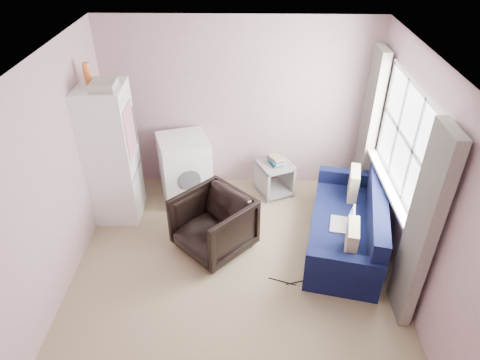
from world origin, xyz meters
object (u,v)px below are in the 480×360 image
object	(u,v)px
side_table	(275,176)
armchair	(213,222)
washing_machine	(185,167)
sofa	(350,228)
fridge	(109,154)

from	to	relation	value
side_table	armchair	bearing A→B (deg)	-123.59
washing_machine	sofa	bearing A→B (deg)	-45.06
washing_machine	side_table	xyz separation A→B (m)	(1.30, 0.09, -0.20)
fridge	sofa	xyz separation A→B (m)	(3.08, -0.64, -0.65)
armchair	side_table	size ratio (longest dim) A/B	1.33
washing_machine	side_table	size ratio (longest dim) A/B	1.51
armchair	side_table	bearing A→B (deg)	100.33
fridge	washing_machine	distance (m)	1.09
fridge	washing_machine	size ratio (longest dim) A/B	2.26
armchair	sofa	bearing A→B (deg)	46.04
washing_machine	armchair	bearing A→B (deg)	-85.52
armchair	fridge	bearing A→B (deg)	-163.04
washing_machine	side_table	bearing A→B (deg)	-14.93
washing_machine	sofa	distance (m)	2.44
armchair	sofa	world-z (taller)	armchair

